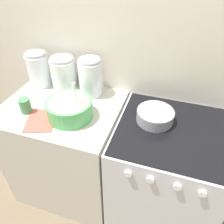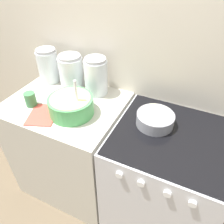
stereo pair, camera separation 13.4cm
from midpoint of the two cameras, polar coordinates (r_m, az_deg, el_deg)
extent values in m
cube|color=beige|center=(1.50, 2.63, 15.79)|extent=(4.58, 0.05, 2.40)
cube|color=beige|center=(1.82, -13.38, -9.86)|extent=(0.79, 0.64, 0.89)
cube|color=silver|center=(1.66, 10.66, -16.07)|extent=(0.68, 0.64, 0.88)
cube|color=black|center=(1.33, 12.87, -4.76)|extent=(0.65, 0.61, 0.01)
cylinder|color=white|center=(1.18, 0.88, -15.95)|extent=(0.04, 0.02, 0.04)
cylinder|color=white|center=(1.17, 6.68, -17.30)|extent=(0.04, 0.02, 0.04)
cylinder|color=white|center=(1.17, 13.49, -18.66)|extent=(0.04, 0.02, 0.04)
cylinder|color=white|center=(1.18, 19.47, -19.63)|extent=(0.04, 0.02, 0.04)
cylinder|color=#4CA559|center=(1.39, -13.74, 0.69)|extent=(0.28, 0.28, 0.12)
cylinder|color=#EFDB8C|center=(1.37, -13.91, 1.61)|extent=(0.25, 0.25, 0.06)
cylinder|color=white|center=(1.32, -12.36, 2.98)|extent=(0.02, 0.02, 0.23)
cylinder|color=gray|center=(1.34, 8.41, -1.11)|extent=(0.23, 0.23, 0.07)
cylinder|color=#EFDB8C|center=(1.34, 8.44, -0.85)|extent=(0.21, 0.21, 0.06)
cylinder|color=silver|center=(1.76, -20.71, 10.06)|extent=(0.16, 0.16, 0.24)
cylinder|color=tan|center=(1.78, -20.37, 8.73)|extent=(0.14, 0.14, 0.14)
cylinder|color=#B2B2B7|center=(1.71, -21.68, 13.82)|extent=(0.14, 0.14, 0.02)
cylinder|color=silver|center=(1.65, -14.78, 9.21)|extent=(0.18, 0.18, 0.23)
cylinder|color=silver|center=(1.67, -14.53, 7.85)|extent=(0.16, 0.16, 0.14)
cylinder|color=#B2B2B7|center=(1.59, -15.50, 13.08)|extent=(0.16, 0.16, 0.02)
cylinder|color=silver|center=(1.55, -8.16, 8.60)|extent=(0.16, 0.16, 0.25)
cylinder|color=red|center=(1.57, -8.00, 7.04)|extent=(0.14, 0.14, 0.15)
cylinder|color=#B2B2B7|center=(1.49, -8.62, 13.06)|extent=(0.15, 0.15, 0.02)
cylinder|color=#3F7F4C|center=(1.53, -24.11, 1.45)|extent=(0.07, 0.07, 0.10)
cube|color=#CC4C3F|center=(1.44, -20.72, -2.17)|extent=(0.24, 0.27, 0.01)
camera|label=1|loc=(0.07, -92.86, -2.26)|focal=35.00mm
camera|label=2|loc=(0.07, 87.14, 2.26)|focal=35.00mm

